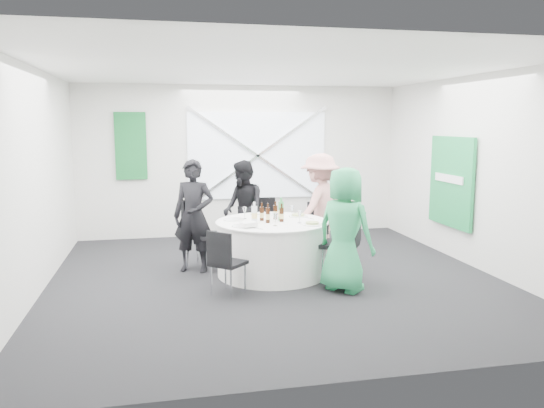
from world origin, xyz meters
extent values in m
plane|color=black|center=(0.00, 0.00, 0.00)|extent=(6.00, 6.00, 0.00)
plane|color=white|center=(0.00, 0.00, 2.80)|extent=(6.00, 6.00, 0.00)
plane|color=silver|center=(0.00, 3.00, 1.40)|extent=(6.00, 0.00, 6.00)
plane|color=silver|center=(0.00, -3.00, 1.40)|extent=(6.00, 0.00, 6.00)
plane|color=silver|center=(-3.00, 0.00, 1.40)|extent=(0.00, 6.00, 6.00)
plane|color=silver|center=(3.00, 0.00, 1.40)|extent=(0.00, 6.00, 6.00)
cube|color=silver|center=(0.30, 2.96, 1.50)|extent=(2.60, 0.03, 1.60)
cube|color=silver|center=(0.30, 2.92, 1.50)|extent=(2.63, 0.05, 1.84)
cube|color=silver|center=(0.30, 2.92, 1.50)|extent=(2.63, 0.05, 1.84)
cube|color=#146532|center=(-2.00, 2.95, 1.70)|extent=(0.55, 0.04, 1.20)
cube|color=#198A43|center=(2.94, 0.60, 1.20)|extent=(0.05, 1.20, 1.40)
cylinder|color=white|center=(0.00, 0.20, 0.37)|extent=(1.52, 1.52, 0.74)
cylinder|color=white|center=(0.00, 0.20, 0.75)|extent=(1.56, 1.56, 0.02)
cube|color=black|center=(0.12, 1.36, 0.44)|extent=(0.45, 0.45, 0.05)
cube|color=black|center=(0.14, 1.55, 0.68)|extent=(0.39, 0.08, 0.44)
cylinder|color=silver|center=(0.30, 1.51, 0.21)|extent=(0.02, 0.02, 0.42)
cylinder|color=silver|center=(-0.03, 1.54, 0.21)|extent=(0.02, 0.02, 0.42)
cylinder|color=silver|center=(0.27, 1.18, 0.21)|extent=(0.02, 0.02, 0.42)
cylinder|color=silver|center=(-0.06, 1.21, 0.21)|extent=(0.02, 0.02, 0.42)
cube|color=black|center=(-0.91, 0.70, 0.50)|extent=(0.63, 0.63, 0.06)
cube|color=black|center=(-1.10, 0.80, 0.77)|extent=(0.25, 0.41, 0.50)
cylinder|color=silver|center=(-0.98, 0.95, 0.24)|extent=(0.02, 0.02, 0.47)
cylinder|color=silver|center=(-1.16, 0.62, 0.24)|extent=(0.02, 0.02, 0.47)
cylinder|color=silver|center=(-0.65, 0.77, 0.24)|extent=(0.02, 0.02, 0.47)
cylinder|color=silver|center=(-0.83, 0.44, 0.24)|extent=(0.02, 0.02, 0.47)
cube|color=black|center=(0.74, 0.83, 0.43)|extent=(0.56, 0.56, 0.05)
cube|color=black|center=(0.89, 0.95, 0.67)|extent=(0.27, 0.32, 0.43)
cylinder|color=silver|center=(0.97, 0.81, 0.20)|extent=(0.02, 0.02, 0.41)
cylinder|color=silver|center=(0.76, 1.05, 0.20)|extent=(0.02, 0.02, 0.41)
cylinder|color=silver|center=(0.72, 0.60, 0.20)|extent=(0.02, 0.02, 0.41)
cylinder|color=silver|center=(0.51, 0.84, 0.20)|extent=(0.02, 0.02, 0.41)
cube|color=black|center=(0.82, -0.30, 0.50)|extent=(0.64, 0.64, 0.06)
cube|color=black|center=(1.01, -0.41, 0.78)|extent=(0.27, 0.40, 0.50)
cylinder|color=silver|center=(0.88, -0.56, 0.24)|extent=(0.02, 0.02, 0.48)
cylinder|color=silver|center=(1.08, -0.24, 0.24)|extent=(0.02, 0.02, 0.48)
cylinder|color=silver|center=(0.56, -0.36, 0.24)|extent=(0.02, 0.02, 0.48)
cylinder|color=silver|center=(0.76, -0.04, 0.24)|extent=(0.02, 0.02, 0.48)
cube|color=black|center=(-0.71, -0.56, 0.40)|extent=(0.53, 0.53, 0.04)
cube|color=black|center=(-0.83, -0.69, 0.62)|extent=(0.28, 0.27, 0.40)
cylinder|color=silver|center=(-0.93, -0.56, 0.19)|extent=(0.02, 0.02, 0.38)
cylinder|color=silver|center=(-0.71, -0.77, 0.19)|extent=(0.02, 0.02, 0.38)
cylinder|color=silver|center=(-0.72, -0.35, 0.19)|extent=(0.02, 0.02, 0.38)
cylinder|color=silver|center=(-0.50, -0.55, 0.19)|extent=(0.02, 0.02, 0.38)
imported|color=black|center=(-1.05, 0.60, 0.80)|extent=(0.68, 0.57, 1.61)
imported|color=black|center=(-0.23, 1.30, 0.77)|extent=(0.55, 0.81, 1.53)
imported|color=#D48F89|center=(0.92, 0.95, 0.82)|extent=(1.14, 1.05, 1.65)
imported|color=#2BA160|center=(0.74, -0.69, 0.78)|extent=(0.87, 0.91, 1.57)
cylinder|color=white|center=(0.08, 0.70, 0.77)|extent=(0.30, 0.30, 0.01)
cylinder|color=white|center=(-0.51, 0.39, 0.77)|extent=(0.29, 0.29, 0.01)
cylinder|color=white|center=(0.45, 0.47, 0.77)|extent=(0.28, 0.28, 0.01)
cylinder|color=#9CB25F|center=(0.45, 0.47, 0.79)|extent=(0.18, 0.18, 0.02)
cylinder|color=white|center=(0.47, -0.18, 0.77)|extent=(0.27, 0.27, 0.01)
cylinder|color=#9CB25F|center=(0.47, -0.18, 0.79)|extent=(0.18, 0.18, 0.02)
cylinder|color=white|center=(-0.47, -0.10, 0.77)|extent=(0.26, 0.26, 0.01)
cube|color=white|center=(-0.39, -0.19, 0.80)|extent=(0.23, 0.20, 0.06)
cylinder|color=#39190A|center=(-0.13, 0.26, 0.86)|extent=(0.06, 0.06, 0.19)
cylinder|color=#39190A|center=(-0.13, 0.26, 0.98)|extent=(0.02, 0.02, 0.06)
cylinder|color=#DBBF74|center=(-0.13, 0.26, 0.84)|extent=(0.06, 0.06, 0.07)
cylinder|color=#39190A|center=(0.08, 0.34, 0.86)|extent=(0.06, 0.06, 0.20)
cylinder|color=#39190A|center=(0.08, 0.34, 0.99)|extent=(0.02, 0.02, 0.06)
cylinder|color=#DBBF74|center=(0.08, 0.34, 0.84)|extent=(0.06, 0.06, 0.07)
cylinder|color=#39190A|center=(0.12, 0.13, 0.86)|extent=(0.06, 0.06, 0.19)
cylinder|color=#39190A|center=(0.12, 0.13, 0.98)|extent=(0.02, 0.02, 0.06)
cylinder|color=#DBBF74|center=(0.12, 0.13, 0.84)|extent=(0.06, 0.06, 0.07)
cylinder|color=#39190A|center=(-0.08, 0.09, 0.87)|extent=(0.06, 0.06, 0.21)
cylinder|color=#39190A|center=(-0.08, 0.09, 1.00)|extent=(0.02, 0.02, 0.06)
cylinder|color=#DBBF74|center=(-0.08, 0.09, 0.84)|extent=(0.06, 0.06, 0.07)
cylinder|color=#39954C|center=(0.13, 0.23, 0.89)|extent=(0.08, 0.08, 0.26)
cylinder|color=#39954C|center=(0.13, 0.23, 1.05)|extent=(0.03, 0.03, 0.06)
cylinder|color=#DBBF74|center=(0.13, 0.23, 0.86)|extent=(0.08, 0.08, 0.09)
cylinder|color=silver|center=(-0.25, 0.20, 0.87)|extent=(0.08, 0.08, 0.22)
cylinder|color=silver|center=(-0.25, 0.20, 1.01)|extent=(0.03, 0.03, 0.06)
cylinder|color=#DBBF74|center=(-0.25, 0.20, 0.85)|extent=(0.08, 0.08, 0.08)
cylinder|color=white|center=(0.34, -0.01, 0.76)|extent=(0.06, 0.06, 0.00)
cylinder|color=white|center=(0.34, -0.01, 0.81)|extent=(0.01, 0.01, 0.10)
cone|color=white|center=(0.34, -0.01, 0.89)|extent=(0.07, 0.07, 0.08)
cylinder|color=white|center=(-0.34, 0.45, 0.76)|extent=(0.06, 0.06, 0.00)
cylinder|color=white|center=(-0.34, 0.45, 0.81)|extent=(0.01, 0.01, 0.10)
cone|color=white|center=(-0.34, 0.45, 0.89)|extent=(0.07, 0.07, 0.08)
cylinder|color=white|center=(0.34, 0.43, 0.76)|extent=(0.06, 0.06, 0.00)
cylinder|color=white|center=(0.34, 0.43, 0.81)|extent=(0.01, 0.01, 0.10)
cone|color=white|center=(0.34, 0.43, 0.89)|extent=(0.07, 0.07, 0.08)
cylinder|color=white|center=(-0.03, -0.14, 0.76)|extent=(0.06, 0.06, 0.00)
cylinder|color=white|center=(-0.03, -0.14, 0.81)|extent=(0.01, 0.01, 0.10)
cone|color=white|center=(-0.03, -0.14, 0.89)|extent=(0.07, 0.07, 0.08)
cube|color=silver|center=(-0.51, -0.07, 0.76)|extent=(0.12, 0.12, 0.01)
cube|color=silver|center=(-0.28, -0.30, 0.76)|extent=(0.11, 0.12, 0.01)
cube|color=silver|center=(0.22, 0.73, 0.76)|extent=(0.15, 0.03, 0.01)
cube|color=silver|center=(-0.13, 0.76, 0.76)|extent=(0.15, 0.03, 0.01)
cube|color=silver|center=(0.57, 0.28, 0.76)|extent=(0.08, 0.14, 0.01)
cube|color=silver|center=(0.42, 0.60, 0.76)|extent=(0.08, 0.14, 0.01)
camera|label=1|loc=(-1.49, -6.87, 2.10)|focal=35.00mm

